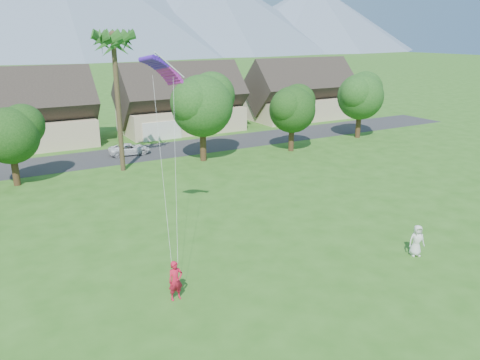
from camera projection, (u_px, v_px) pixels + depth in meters
ground at (351, 320)px, 20.76m from camera, size 500.00×500.00×0.00m
street at (127, 155)px, 48.97m from camera, size 90.00×7.00×0.01m
kite_flyer at (176, 281)px, 22.13m from camera, size 0.74×0.50×1.98m
watcher at (417, 240)px, 26.56m from camera, size 1.06×0.91×1.85m
parked_car at (130, 149)px, 48.93m from camera, size 4.37×2.25×1.18m
houses_row at (107, 110)px, 55.63m from camera, size 72.75×8.19×8.86m
tree_row at (130, 118)px, 41.92m from camera, size 62.27×6.67×8.45m
fan_palm at (113, 38)px, 39.92m from camera, size 3.00×3.00×13.80m
parafoil_kite at (163, 67)px, 25.64m from camera, size 2.89×1.41×0.50m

